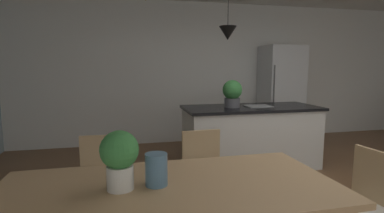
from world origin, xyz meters
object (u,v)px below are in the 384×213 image
object	(u,v)px
chair_far_right	(205,174)
vase_on_dining_table	(156,169)
refrigerator	(281,94)
potted_plant_on_island	(232,93)
chair_kitchen_end	(360,204)
kitchen_island	(251,136)
dining_table	(170,195)
potted_plant_on_table	(120,156)
chair_far_left	(102,183)

from	to	relation	value
chair_far_right	vase_on_dining_table	distance (m)	1.07
refrigerator	potted_plant_on_island	bearing A→B (deg)	-138.59
chair_kitchen_end	refrigerator	xyz separation A→B (m)	(1.38, 3.62, 0.47)
kitchen_island	refrigerator	size ratio (longest dim) A/B	1.05
dining_table	potted_plant_on_table	distance (m)	0.40
chair_kitchen_end	chair_far_left	xyz separation A→B (m)	(-1.89, 0.86, 0.00)
kitchen_island	potted_plant_on_table	world-z (taller)	potted_plant_on_table
dining_table	potted_plant_on_island	xyz separation A→B (m)	(1.26, 2.26, 0.42)
refrigerator	potted_plant_on_table	size ratio (longest dim) A/B	5.27
kitchen_island	refrigerator	bearing A→B (deg)	47.62
potted_plant_on_table	refrigerator	bearing A→B (deg)	49.42
kitchen_island	potted_plant_on_table	xyz separation A→B (m)	(-1.85, -2.25, 0.50)
dining_table	potted_plant_on_island	distance (m)	2.62
chair_far_left	refrigerator	distance (m)	4.30
vase_on_dining_table	kitchen_island	bearing A→B (deg)	53.83
chair_far_left	potted_plant_on_table	bearing A→B (deg)	-78.36
kitchen_island	potted_plant_on_island	world-z (taller)	potted_plant_on_island
chair_kitchen_end	kitchen_island	bearing A→B (deg)	86.37
kitchen_island	potted_plant_on_table	size ratio (longest dim) A/B	5.53
dining_table	chair_far_left	bearing A→B (deg)	118.57
potted_plant_on_island	vase_on_dining_table	xyz separation A→B (m)	(-1.34, -2.24, -0.25)
chair_far_left	potted_plant_on_island	distance (m)	2.32
chair_kitchen_end	chair_far_right	world-z (taller)	same
chair_far_left	vase_on_dining_table	bearing A→B (deg)	-64.93
chair_far_right	potted_plant_on_table	xyz separation A→B (m)	(-0.76, -0.85, 0.48)
chair_kitchen_end	kitchen_island	size ratio (longest dim) A/B	0.44
chair_far_left	potted_plant_on_island	world-z (taller)	potted_plant_on_island
chair_far_right	potted_plant_on_island	xyz separation A→B (m)	(0.79, 1.40, 0.64)
potted_plant_on_table	chair_far_right	bearing A→B (deg)	48.11
chair_far_right	potted_plant_on_table	size ratio (longest dim) A/B	2.44
chair_far_left	refrigerator	xyz separation A→B (m)	(3.27, 2.76, 0.47)
dining_table	potted_plant_on_table	world-z (taller)	potted_plant_on_table
chair_kitchen_end	chair_far_right	xyz separation A→B (m)	(-0.95, 0.86, 0.00)
chair_far_left	vase_on_dining_table	distance (m)	1.00
chair_kitchen_end	potted_plant_on_table	world-z (taller)	potted_plant_on_table
refrigerator	potted_plant_on_island	size ratio (longest dim) A/B	4.81
chair_far_right	vase_on_dining_table	world-z (taller)	vase_on_dining_table
chair_far_left	refrigerator	world-z (taller)	refrigerator
dining_table	potted_plant_on_table	bearing A→B (deg)	177.78
dining_table	potted_plant_on_island	bearing A→B (deg)	60.92
chair_far_right	potted_plant_on_island	size ratio (longest dim) A/B	2.23
dining_table	chair_far_left	world-z (taller)	chair_far_left
chair_far_right	kitchen_island	size ratio (longest dim) A/B	0.44
potted_plant_on_island	vase_on_dining_table	world-z (taller)	potted_plant_on_island
chair_far_left	kitchen_island	size ratio (longest dim) A/B	0.44
chair_far_right	kitchen_island	bearing A→B (deg)	52.12
kitchen_island	chair_far_right	bearing A→B (deg)	-127.88
dining_table	chair_kitchen_end	size ratio (longest dim) A/B	2.41
dining_table	chair_kitchen_end	bearing A→B (deg)	0.18
dining_table	vase_on_dining_table	size ratio (longest dim) A/B	10.49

